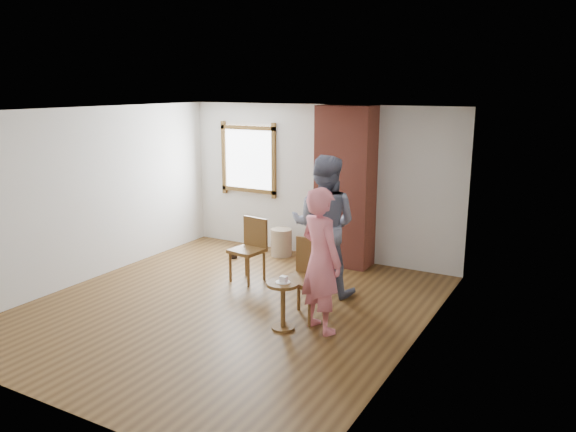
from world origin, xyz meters
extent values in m
plane|color=brown|center=(0.00, 0.00, 0.00)|extent=(5.50, 5.50, 0.00)
cube|color=silver|center=(0.00, 2.75, 1.30)|extent=(5.00, 0.04, 2.60)
cube|color=silver|center=(-2.50, 0.00, 1.30)|extent=(0.04, 5.50, 2.60)
cube|color=silver|center=(2.50, 0.00, 1.30)|extent=(0.04, 5.50, 2.60)
cube|color=white|center=(0.00, 0.00, 2.60)|extent=(5.00, 5.50, 0.04)
cube|color=brown|center=(-1.40, 2.71, 1.60)|extent=(1.14, 0.06, 1.34)
cube|color=white|center=(-1.40, 2.73, 1.60)|extent=(1.00, 0.02, 1.20)
cube|color=#A24839|center=(0.60, 2.50, 1.30)|extent=(0.90, 0.50, 2.60)
cylinder|color=tan|center=(-0.54, 2.40, 0.24)|extent=(0.48, 0.48, 0.48)
cylinder|color=black|center=(-1.18, 1.86, 0.07)|extent=(0.17, 0.17, 0.14)
cube|color=brown|center=(-0.34, 1.01, 0.48)|extent=(0.51, 0.51, 0.05)
cylinder|color=brown|center=(-0.54, 0.85, 0.24)|extent=(0.04, 0.04, 0.48)
cylinder|color=brown|center=(-0.18, 0.80, 0.24)|extent=(0.04, 0.04, 0.48)
cylinder|color=brown|center=(-0.49, 1.21, 0.24)|extent=(0.04, 0.04, 0.48)
cylinder|color=brown|center=(-0.13, 1.16, 0.24)|extent=(0.04, 0.04, 0.48)
cube|color=brown|center=(-0.31, 1.21, 0.72)|extent=(0.45, 0.11, 0.48)
cube|color=brown|center=(1.06, 0.19, 0.50)|extent=(0.49, 0.49, 0.06)
cylinder|color=brown|center=(0.86, 0.01, 0.25)|extent=(0.04, 0.04, 0.50)
cylinder|color=brown|center=(1.24, -0.01, 0.25)|extent=(0.04, 0.04, 0.50)
cylinder|color=brown|center=(0.88, 0.39, 0.25)|extent=(0.04, 0.04, 0.50)
cylinder|color=brown|center=(1.25, 0.37, 0.25)|extent=(0.04, 0.04, 0.50)
cube|color=brown|center=(1.07, 0.40, 0.75)|extent=(0.47, 0.07, 0.50)
cylinder|color=brown|center=(0.99, -0.23, 0.58)|extent=(0.40, 0.40, 0.04)
cylinder|color=brown|center=(0.99, -0.23, 0.29)|extent=(0.06, 0.06, 0.54)
cylinder|color=brown|center=(0.99, -0.23, 0.01)|extent=(0.28, 0.28, 0.03)
cylinder|color=white|center=(0.99, -0.23, 0.60)|extent=(0.18, 0.18, 0.01)
cube|color=white|center=(1.00, -0.23, 0.64)|extent=(0.08, 0.07, 0.06)
imported|color=#161E3C|center=(0.87, 1.14, 0.99)|extent=(1.08, 0.90, 1.98)
imported|color=pink|center=(1.39, -0.03, 0.88)|extent=(0.76, 0.66, 1.76)
camera|label=1|loc=(4.13, -5.77, 2.90)|focal=35.00mm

